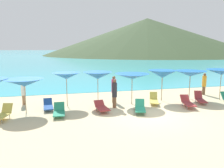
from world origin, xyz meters
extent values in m
cube|color=beige|center=(0.00, 10.00, -0.15)|extent=(50.00, 100.00, 0.30)
cube|color=#38B7CC|center=(0.00, 227.12, 0.01)|extent=(650.00, 440.00, 0.02)
cone|color=#384C2D|center=(45.06, 107.30, 10.22)|extent=(115.65, 115.65, 20.44)
cylinder|color=#9E7F59|center=(-6.80, 2.27, 0.95)|extent=(0.04, 0.04, 1.90)
cone|color=blue|center=(-6.80, 2.27, 1.79)|extent=(2.34, 2.34, 0.43)
sphere|color=#9E7F59|center=(-6.80, 2.27, 1.93)|extent=(0.07, 0.07, 0.07)
cylinder|color=#9E7F59|center=(-4.40, 3.32, 1.04)|extent=(0.04, 0.04, 2.08)
cone|color=blue|center=(-4.40, 3.32, 1.98)|extent=(1.87, 1.87, 0.42)
sphere|color=#9E7F59|center=(-4.40, 3.32, 2.11)|extent=(0.07, 0.07, 0.07)
cylinder|color=#9E7F59|center=(-2.34, 3.34, 1.03)|extent=(0.04, 0.04, 2.06)
cone|color=blue|center=(-2.34, 3.34, 1.94)|extent=(1.94, 1.94, 0.46)
sphere|color=#9E7F59|center=(-2.34, 3.34, 2.09)|extent=(0.07, 0.07, 0.07)
cylinder|color=#9E7F59|center=(-0.13, 2.75, 0.99)|extent=(0.05, 0.05, 1.98)
cone|color=blue|center=(-0.13, 2.75, 1.89)|extent=(2.47, 2.47, 0.37)
sphere|color=#9E7F59|center=(-0.13, 2.75, 2.01)|extent=(0.07, 0.07, 0.07)
cylinder|color=#9E7F59|center=(2.27, 3.14, 1.03)|extent=(0.06, 0.06, 2.07)
cone|color=blue|center=(2.27, 3.14, 1.93)|extent=(2.14, 2.14, 0.54)
sphere|color=#9E7F59|center=(2.27, 3.14, 2.10)|extent=(0.07, 0.07, 0.07)
cylinder|color=#9E7F59|center=(4.51, 3.14, 1.00)|extent=(0.05, 0.05, 2.01)
cone|color=blue|center=(4.51, 3.14, 1.91)|extent=(2.45, 2.45, 0.40)
sphere|color=#9E7F59|center=(4.51, 3.14, 2.04)|extent=(0.07, 0.07, 0.07)
cylinder|color=#9E7F59|center=(6.50, 2.33, 1.07)|extent=(0.05, 0.05, 2.13)
cone|color=blue|center=(6.50, 2.33, 2.04)|extent=(2.28, 2.28, 0.38)
sphere|color=#9E7F59|center=(6.50, 2.33, 2.16)|extent=(0.07, 0.07, 0.07)
cube|color=#1E478C|center=(-5.56, 2.45, 0.19)|extent=(0.63, 1.10, 0.05)
cube|color=#1E478C|center=(-5.61, 3.17, 0.38)|extent=(0.55, 0.47, 0.41)
cylinder|color=gray|center=(-5.76, 2.11, 0.08)|extent=(0.04, 0.04, 0.17)
cylinder|color=gray|center=(-5.30, 2.14, 0.08)|extent=(0.04, 0.04, 0.17)
cylinder|color=gray|center=(-5.82, 2.84, 0.08)|extent=(0.04, 0.04, 0.17)
cylinder|color=gray|center=(-5.36, 2.88, 0.08)|extent=(0.04, 0.04, 0.17)
cube|color=#A53333|center=(-2.43, 1.32, 0.23)|extent=(0.73, 1.16, 0.05)
cube|color=#A53333|center=(-2.51, 2.05, 0.37)|extent=(0.63, 0.47, 0.33)
cylinder|color=gray|center=(-2.66, 0.95, 0.10)|extent=(0.04, 0.04, 0.20)
cylinder|color=gray|center=(-2.13, 1.00, 0.10)|extent=(0.04, 0.04, 0.20)
cylinder|color=gray|center=(-2.74, 1.72, 0.10)|extent=(0.04, 0.04, 0.20)
cylinder|color=gray|center=(-2.21, 1.77, 0.10)|extent=(0.04, 0.04, 0.20)
cube|color=#A53333|center=(4.51, 1.71, 0.20)|extent=(0.94, 1.34, 0.05)
cube|color=#A53333|center=(4.77, 2.43, 0.46)|extent=(0.61, 0.51, 0.53)
cylinder|color=gray|center=(4.15, 1.42, 0.09)|extent=(0.04, 0.04, 0.18)
cylinder|color=gray|center=(4.59, 1.26, 0.09)|extent=(0.04, 0.04, 0.18)
cylinder|color=gray|center=(4.45, 2.23, 0.09)|extent=(0.04, 0.04, 0.18)
cylinder|color=gray|center=(4.89, 2.07, 0.09)|extent=(0.04, 0.04, 0.18)
cube|color=#A53333|center=(3.07, 0.94, 0.25)|extent=(0.87, 1.35, 0.05)
cube|color=#A53333|center=(3.28, 1.76, 0.43)|extent=(0.66, 0.61, 0.41)
cylinder|color=gray|center=(2.73, 0.62, 0.11)|extent=(0.04, 0.04, 0.22)
cylinder|color=gray|center=(3.21, 0.49, 0.11)|extent=(0.04, 0.04, 0.22)
cylinder|color=gray|center=(2.94, 1.46, 0.11)|extent=(0.04, 0.04, 0.22)
cylinder|color=gray|center=(3.42, 1.33, 0.11)|extent=(0.04, 0.04, 0.22)
cube|color=#D8BF4C|center=(-7.87, 1.03, 0.26)|extent=(0.84, 1.29, 0.05)
cube|color=#D8BF4C|center=(-7.69, 1.73, 0.50)|extent=(0.60, 0.44, 0.50)
cylinder|color=gray|center=(-7.73, 0.60, 0.12)|extent=(0.04, 0.04, 0.23)
cylinder|color=gray|center=(-7.99, 1.53, 0.12)|extent=(0.04, 0.04, 0.23)
cylinder|color=gray|center=(-7.53, 1.41, 0.12)|extent=(0.04, 0.04, 0.23)
cube|color=#268C66|center=(-4.94, 1.02, 0.19)|extent=(0.66, 1.08, 0.05)
cube|color=#268C66|center=(-4.92, 1.70, 0.41)|extent=(0.60, 0.37, 0.47)
cylinder|color=gray|center=(-5.22, 0.70, 0.08)|extent=(0.04, 0.04, 0.17)
cylinder|color=gray|center=(-4.69, 0.68, 0.08)|extent=(0.04, 0.04, 0.17)
cylinder|color=gray|center=(-5.19, 1.44, 0.08)|extent=(0.04, 0.04, 0.17)
cylinder|color=gray|center=(-4.66, 1.43, 0.08)|extent=(0.04, 0.04, 0.17)
cube|color=#D8BF4C|center=(1.27, 2.20, 0.20)|extent=(0.93, 1.33, 0.05)
cube|color=#D8BF4C|center=(1.52, 2.89, 0.45)|extent=(0.59, 0.47, 0.52)
cylinder|color=gray|center=(0.92, 1.92, 0.09)|extent=(0.04, 0.04, 0.18)
cylinder|color=gray|center=(1.34, 1.76, 0.09)|extent=(0.04, 0.04, 0.18)
cylinder|color=gray|center=(1.21, 2.72, 0.09)|extent=(0.04, 0.04, 0.18)
cylinder|color=gray|center=(1.64, 2.55, 0.09)|extent=(0.04, 0.04, 0.18)
cube|color=#268C66|center=(-0.36, 0.58, 0.22)|extent=(0.92, 1.26, 0.05)
cube|color=#268C66|center=(-0.11, 1.31, 0.43)|extent=(0.67, 0.60, 0.44)
cylinder|color=gray|center=(-0.71, 0.33, 0.10)|extent=(0.04, 0.04, 0.20)
cylinder|color=gray|center=(-0.24, 0.17, 0.10)|extent=(0.04, 0.04, 0.20)
cylinder|color=gray|center=(-0.45, 1.07, 0.10)|extent=(0.04, 0.04, 0.20)
cylinder|color=gray|center=(0.02, 0.91, 0.10)|extent=(0.04, 0.04, 0.20)
cylinder|color=brown|center=(-1.50, 2.14, 0.35)|extent=(0.24, 0.24, 0.70)
cylinder|color=#26262D|center=(-1.50, 2.14, 1.15)|extent=(0.32, 0.32, 0.91)
sphere|color=brown|center=(-1.50, 2.14, 1.71)|extent=(0.23, 0.23, 0.23)
cylinder|color=#A3704C|center=(-7.20, 4.33, 0.32)|extent=(0.22, 0.22, 0.64)
cylinder|color=white|center=(-7.20, 4.33, 1.06)|extent=(0.29, 0.29, 0.83)
sphere|color=#A3704C|center=(-7.20, 4.33, 1.57)|extent=(0.21, 0.21, 0.21)
cylinder|color=brown|center=(6.52, 4.17, 0.34)|extent=(0.25, 0.25, 0.67)
cylinder|color=orange|center=(6.52, 4.17, 1.11)|extent=(0.33, 0.33, 0.88)
sphere|color=brown|center=(6.52, 4.17, 1.65)|extent=(0.22, 0.22, 0.22)
cylinder|color=#A3704C|center=(-1.21, 3.45, 0.36)|extent=(0.24, 0.24, 0.71)
cylinder|color=#D83372|center=(-1.21, 3.45, 1.17)|extent=(0.32, 0.32, 0.92)
sphere|color=#A3704C|center=(-1.21, 3.45, 1.74)|extent=(0.23, 0.23, 0.23)
camera|label=1|loc=(-4.89, -10.85, 3.74)|focal=34.86mm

